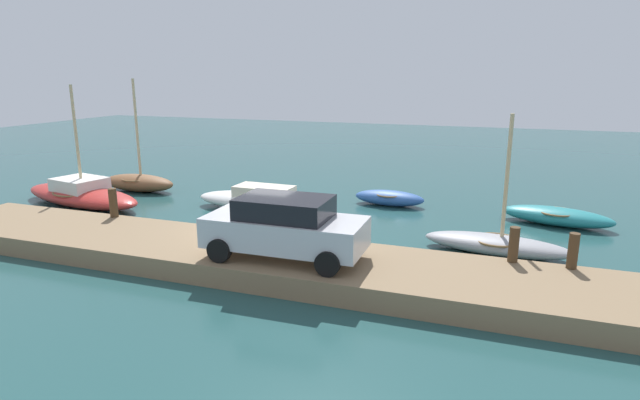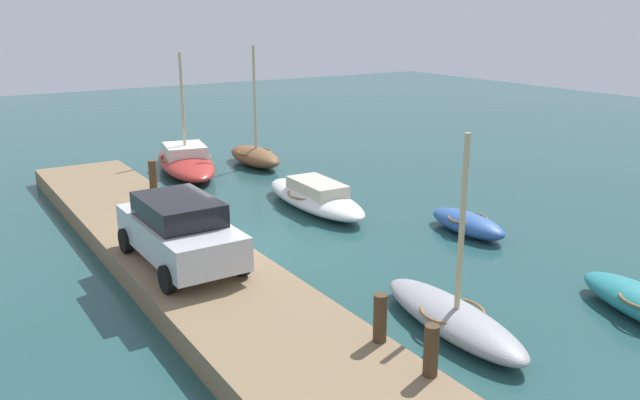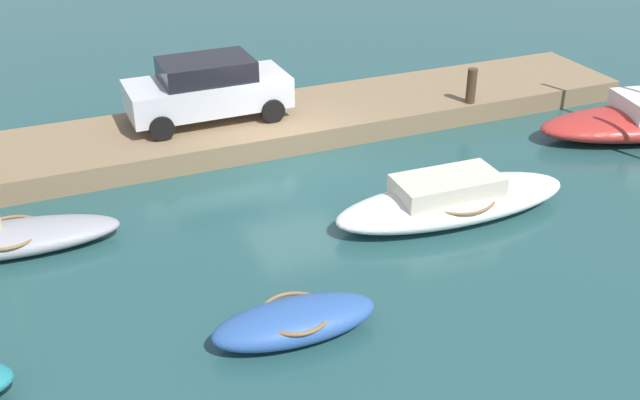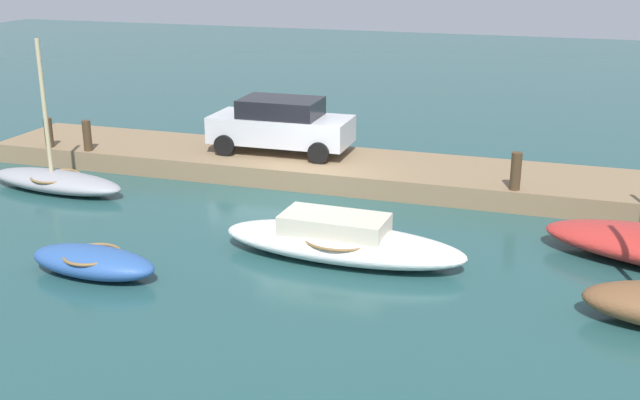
% 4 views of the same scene
% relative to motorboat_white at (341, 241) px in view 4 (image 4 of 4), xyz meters
% --- Properties ---
extents(ground_plane, '(84.00, 84.00, 0.00)m').
position_rel_motorboat_white_xyz_m(ground_plane, '(2.17, -4.09, -0.43)').
color(ground_plane, '#234C4C').
extents(dock_platform, '(21.68, 3.29, 0.59)m').
position_rel_motorboat_white_xyz_m(dock_platform, '(2.17, -5.95, -0.13)').
color(dock_platform, '#846B4C').
rests_on(dock_platform, ground_plane).
extents(motorboat_white, '(5.68, 1.99, 1.02)m').
position_rel_motorboat_white_xyz_m(motorboat_white, '(0.00, 0.00, 0.00)').
color(motorboat_white, white).
rests_on(motorboat_white, ground_plane).
extents(rowboat_grey, '(4.54, 1.76, 4.31)m').
position_rel_motorboat_white_xyz_m(rowboat_grey, '(9.18, -2.27, -0.10)').
color(rowboat_grey, '#939399').
rests_on(rowboat_grey, ground_plane).
extents(dinghy_blue, '(3.00, 1.28, 0.63)m').
position_rel_motorboat_white_xyz_m(dinghy_blue, '(4.74, 2.58, -0.10)').
color(dinghy_blue, '#2D569E').
rests_on(dinghy_blue, ground_plane).
extents(mooring_post_west, '(0.28, 0.28, 1.00)m').
position_rel_motorboat_white_xyz_m(mooring_post_west, '(-3.39, -4.56, 0.67)').
color(mooring_post_west, '#47331E').
rests_on(mooring_post_west, dock_platform).
extents(mooring_post_mid_west, '(0.26, 0.26, 0.95)m').
position_rel_motorboat_white_xyz_m(mooring_post_mid_west, '(9.61, -4.56, 0.65)').
color(mooring_post_mid_west, '#47331E').
rests_on(mooring_post_mid_west, dock_platform).
extents(mooring_post_mid_east, '(0.26, 0.26, 0.94)m').
position_rel_motorboat_white_xyz_m(mooring_post_mid_east, '(11.03, -4.56, 0.64)').
color(mooring_post_mid_east, '#47331E').
rests_on(mooring_post_mid_east, dock_platform).
extents(parked_car, '(4.31, 2.08, 1.67)m').
position_rel_motorboat_white_xyz_m(parked_car, '(3.82, -6.28, 1.04)').
color(parked_car, silver).
rests_on(parked_car, dock_platform).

